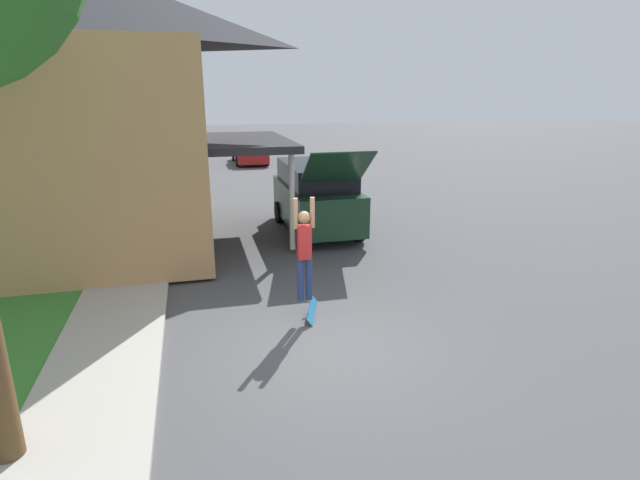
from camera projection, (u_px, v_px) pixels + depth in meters
The scene contains 6 objects.
ground_plane at pixel (323, 349), 8.67m from camera, with size 120.00×120.00×0.00m, color #49494C.
sidewalk at pixel (136, 256), 13.37m from camera, with size 1.80×80.00×0.10m.
suv_parked at pixel (316, 196), 15.65m from camera, with size 2.14×5.21×2.85m.
car_down_street at pixel (250, 153), 30.67m from camera, with size 1.95×4.34×1.34m.
skateboarder at pixel (304, 248), 9.37m from camera, with size 0.41×0.23×2.01m.
skateboard at pixel (312, 310), 9.79m from camera, with size 0.39×0.72×0.37m.
Camera 1 is at (-1.97, -7.51, 4.31)m, focal length 28.00 mm.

